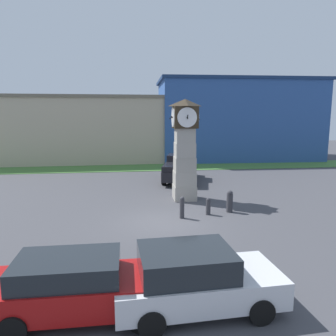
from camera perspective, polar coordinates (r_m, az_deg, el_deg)
The scene contains 11 objects.
ground_plane at distance 15.25m, azimuth -0.82°, elevation -9.43°, with size 84.80×84.80×0.00m, color #424247.
clock_tower at distance 18.69m, azimuth 2.93°, elevation 3.46°, with size 1.77×1.80×5.74m.
bollard_near_tower at distance 16.91m, azimuth 10.69°, elevation -5.68°, with size 0.32×0.32×1.12m.
bollard_mid_row at distance 16.35m, azimuth 7.02°, elevation -6.60°, with size 0.23×0.23×0.86m.
bollard_far_row at distance 15.69m, azimuth 2.45°, elevation -6.84°, with size 0.22×0.22×1.06m.
car_near_tower at distance 8.77m, azimuth -15.19°, elevation -19.17°, with size 4.53×1.89×1.52m.
car_by_building at distance 8.78m, azimuth 4.57°, elevation -18.63°, with size 4.29×2.21×1.61m.
pickup_truck at distance 24.24m, azimuth 2.08°, elevation -0.06°, with size 3.26×5.50×1.85m.
warehouse_blue_far at distance 36.12m, azimuth -17.12°, elevation 6.54°, with size 20.28×8.79×6.70m.
storefront_low_left at distance 37.72m, azimuth 11.74°, elevation 8.28°, with size 17.50×9.90×8.55m.
grass_verge_far at distance 30.34m, azimuth -10.45°, elevation -0.02°, with size 50.88×4.11×0.04m, color #477A38.
Camera 1 is at (-1.60, -14.34, 4.94)m, focal length 35.00 mm.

